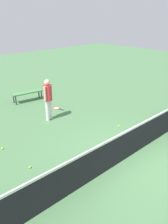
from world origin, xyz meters
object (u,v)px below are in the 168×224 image
(tennis_ball_baseline, at_px, (133,135))
(tennis_ball_stray_left, at_px, (30,167))
(player_near_side, at_px, (48,96))
(tennis_ball_near_player, at_px, (2,148))
(tennis_ball_midcourt, at_px, (119,126))
(courtside_bench, at_px, (27,93))
(tennis_racket_near_player, at_px, (57,108))

(tennis_ball_baseline, bearing_deg, tennis_ball_stray_left, -13.00)
(player_near_side, bearing_deg, tennis_ball_baseline, 113.50)
(tennis_ball_near_player, relative_size, tennis_ball_stray_left, 1.00)
(tennis_ball_midcourt, height_order, courtside_bench, courtside_bench)
(tennis_racket_near_player, xyz_separation_m, tennis_ball_near_player, (3.41, 1.58, 0.02))
(tennis_ball_baseline, height_order, tennis_ball_stray_left, same)
(tennis_ball_stray_left, xyz_separation_m, courtside_bench, (-2.87, -4.85, 0.38))
(tennis_ball_stray_left, distance_m, courtside_bench, 5.65)
(tennis_ball_stray_left, bearing_deg, tennis_ball_near_player, -85.40)
(tennis_ball_near_player, height_order, tennis_ball_midcourt, same)
(tennis_ball_near_player, xyz_separation_m, tennis_ball_midcourt, (-4.02, 1.57, 0.00))
(tennis_racket_near_player, distance_m, tennis_ball_midcourt, 3.21)
(player_near_side, height_order, tennis_ball_near_player, player_near_side)
(tennis_racket_near_player, xyz_separation_m, tennis_ball_midcourt, (-0.61, 3.15, 0.02))
(courtside_bench, bearing_deg, player_near_side, 78.23)
(player_near_side, bearing_deg, courtside_bench, -101.77)
(tennis_ball_near_player, bearing_deg, tennis_racket_near_player, -155.17)
(tennis_racket_near_player, bearing_deg, courtside_bench, -76.78)
(tennis_racket_near_player, height_order, tennis_ball_midcourt, tennis_ball_midcourt)
(tennis_racket_near_player, distance_m, tennis_ball_baseline, 3.95)
(player_near_side, relative_size, tennis_ball_stray_left, 25.76)
(player_near_side, distance_m, courtside_bench, 2.64)
(player_near_side, relative_size, tennis_ball_near_player, 25.76)
(tennis_racket_near_player, height_order, tennis_ball_stray_left, tennis_ball_stray_left)
(player_near_side, xyz_separation_m, tennis_ball_midcourt, (-1.56, 2.41, -0.98))
(tennis_racket_near_player, bearing_deg, tennis_ball_stray_left, 42.96)
(player_near_side, bearing_deg, tennis_ball_near_player, 18.87)
(tennis_ball_stray_left, bearing_deg, tennis_ball_baseline, 167.00)
(tennis_racket_near_player, bearing_deg, tennis_ball_midcourt, 101.04)
(tennis_racket_near_player, bearing_deg, tennis_ball_baseline, 96.44)
(tennis_ball_baseline, relative_size, tennis_ball_stray_left, 1.00)
(tennis_racket_near_player, relative_size, tennis_ball_stray_left, 9.19)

